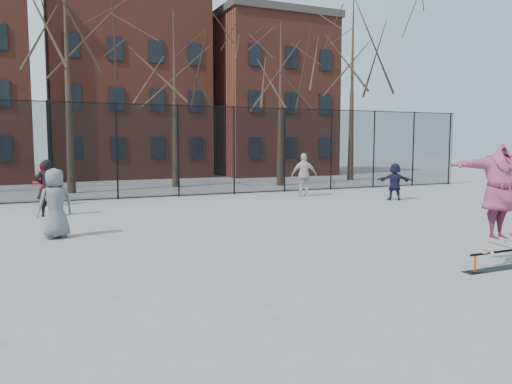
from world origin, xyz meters
name	(u,v)px	position (x,y,z in m)	size (l,w,h in m)	color
ground	(300,268)	(0.00, 0.00, 0.00)	(100.00, 100.00, 0.00)	slate
skate_rail	(498,262)	(3.37, -1.61, 0.14)	(1.60, 0.24, 0.35)	black
skateboard	(499,248)	(3.37, -1.61, 0.40)	(0.86, 0.20, 0.10)	#A36A41
skater	(501,199)	(3.37, -1.61, 1.34)	(2.18, 0.59, 1.78)	#433990
bystander_black	(47,188)	(-4.20, 9.10, 0.92)	(0.67, 0.44, 1.84)	black
bystander_red	(44,184)	(-4.24, 12.00, 0.82)	(0.79, 0.62, 1.63)	#A70E1D
bystander_white	(304,175)	(6.25, 10.87, 0.95)	(1.11, 0.46, 1.90)	beige
bystander_navy	(395,182)	(8.97, 8.14, 0.77)	(1.42, 0.45, 1.53)	#1B1C36
bystander_extra	(55,203)	(-4.11, 5.07, 0.87)	(0.86, 0.56, 1.75)	#5D5C61
fence	(150,150)	(-0.01, 13.00, 2.05)	(34.03, 0.07, 4.00)	black
tree_row	(125,39)	(-0.25, 17.15, 7.36)	(33.66, 7.46, 10.67)	black
rowhouses	(118,86)	(0.72, 26.00, 6.06)	(29.00, 7.00, 13.00)	brown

